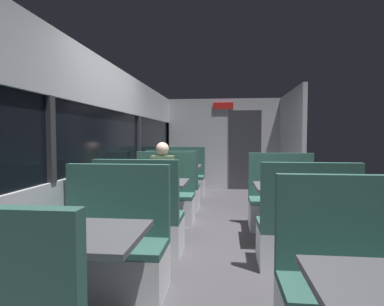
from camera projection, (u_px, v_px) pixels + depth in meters
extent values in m
cube|color=#423F44|center=(219.00, 243.00, 4.07)|extent=(3.30, 9.20, 0.02)
cube|color=#B2B2B7|center=(109.00, 203.00, 4.20)|extent=(0.08, 8.40, 0.95)
cube|color=#B2B2B7|center=(107.00, 86.00, 4.12)|extent=(0.08, 8.40, 0.60)
cube|color=black|center=(107.00, 138.00, 4.15)|extent=(0.03, 8.40, 0.75)
cube|color=#2D2D30|center=(50.00, 139.00, 2.76)|extent=(0.06, 0.08, 0.75)
cube|color=#2D2D30|center=(139.00, 138.00, 5.54)|extent=(0.06, 0.08, 0.75)
cube|color=#2D2D30|center=(168.00, 137.00, 8.32)|extent=(0.06, 0.08, 0.75)
cube|color=#B2B2B7|center=(223.00, 144.00, 8.18)|extent=(2.90, 0.08, 2.30)
cube|color=#333338|center=(245.00, 150.00, 8.08)|extent=(0.80, 0.04, 2.00)
cube|color=red|center=(223.00, 106.00, 8.06)|extent=(0.50, 0.03, 0.16)
cube|color=#B2B2B7|center=(291.00, 146.00, 6.83)|extent=(0.08, 2.40, 2.30)
cylinder|color=#9E9EA3|center=(74.00, 291.00, 2.07)|extent=(0.10, 0.10, 0.70)
cube|color=#4C4C51|center=(73.00, 235.00, 2.05)|extent=(0.90, 0.70, 0.04)
cube|color=silver|center=(111.00, 272.00, 2.73)|extent=(0.95, 0.50, 0.39)
cube|color=#2D564C|center=(110.00, 246.00, 2.72)|extent=(0.95, 0.50, 0.06)
cube|color=#2D564C|center=(118.00, 200.00, 2.91)|extent=(0.95, 0.08, 0.65)
cylinder|color=#9E9EA3|center=(154.00, 210.00, 4.36)|extent=(0.10, 0.10, 0.70)
cube|color=#4C4C51|center=(154.00, 183.00, 4.34)|extent=(0.90, 0.70, 0.04)
cube|color=silver|center=(141.00, 236.00, 3.71)|extent=(0.95, 0.50, 0.39)
cube|color=#2D564C|center=(141.00, 217.00, 3.70)|extent=(0.95, 0.50, 0.06)
cube|color=#2D564C|center=(136.00, 189.00, 3.47)|extent=(0.95, 0.08, 0.65)
cube|color=silver|center=(164.00, 210.00, 5.02)|extent=(0.95, 0.50, 0.39)
cube|color=#2D564C|center=(163.00, 196.00, 5.01)|extent=(0.95, 0.50, 0.06)
cube|color=#2D564C|center=(166.00, 172.00, 5.20)|extent=(0.95, 0.08, 0.65)
cylinder|color=#9E9EA3|center=(179.00, 184.00, 6.65)|extent=(0.10, 0.10, 0.70)
cube|color=#4C4C51|center=(179.00, 167.00, 6.63)|extent=(0.90, 0.70, 0.04)
cube|color=silver|center=(174.00, 198.00, 6.00)|extent=(0.95, 0.50, 0.39)
cube|color=#2D564C|center=(174.00, 186.00, 5.99)|extent=(0.95, 0.50, 0.06)
cube|color=#2D564C|center=(172.00, 168.00, 5.76)|extent=(0.95, 0.08, 0.65)
cube|color=silver|center=(183.00, 187.00, 7.31)|extent=(0.95, 0.50, 0.39)
cube|color=#2D564C|center=(183.00, 177.00, 7.30)|extent=(0.95, 0.50, 0.06)
cube|color=#2D564C|center=(184.00, 161.00, 7.49)|extent=(0.95, 0.08, 0.65)
cube|color=#2D564C|center=(360.00, 290.00, 1.93)|extent=(0.95, 0.50, 0.06)
cube|color=#2D564C|center=(349.00, 223.00, 2.12)|extent=(0.95, 0.08, 0.65)
cylinder|color=#9E9EA3|center=(292.00, 217.00, 3.97)|extent=(0.10, 0.10, 0.70)
cube|color=#4C4C51|center=(292.00, 187.00, 3.95)|extent=(0.90, 0.70, 0.04)
cube|color=silver|center=(304.00, 248.00, 3.32)|extent=(0.95, 0.50, 0.39)
cube|color=#2D564C|center=(305.00, 226.00, 3.31)|extent=(0.95, 0.50, 0.06)
cube|color=#2D564C|center=(311.00, 196.00, 3.08)|extent=(0.95, 0.08, 0.65)
cube|color=silver|center=(282.00, 216.00, 4.63)|extent=(0.95, 0.50, 0.39)
cube|color=#2D564C|center=(283.00, 201.00, 4.62)|extent=(0.95, 0.50, 0.06)
cube|color=#2D564C|center=(280.00, 175.00, 4.81)|extent=(0.95, 0.08, 0.65)
cube|color=#26262D|center=(164.00, 208.00, 5.02)|extent=(0.30, 0.36, 0.45)
cube|color=#59724C|center=(163.00, 175.00, 4.94)|extent=(0.34, 0.22, 0.60)
sphere|color=beige|center=(162.00, 149.00, 4.90)|extent=(0.20, 0.20, 0.20)
cylinder|color=#59724C|center=(147.00, 175.00, 4.79)|extent=(0.07, 0.28, 0.07)
cylinder|color=#59724C|center=(174.00, 175.00, 4.74)|extent=(0.07, 0.28, 0.07)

